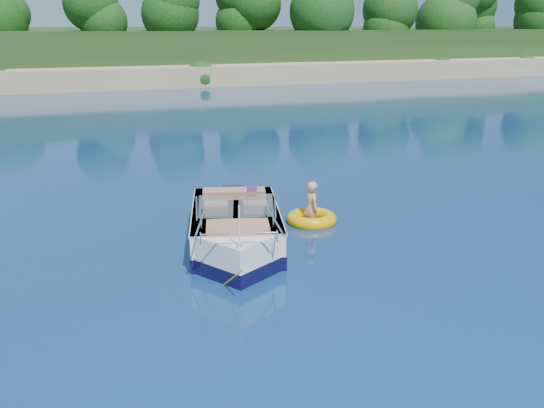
# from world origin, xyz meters

# --- Properties ---
(ground) EXTENTS (160.00, 160.00, 0.00)m
(ground) POSITION_xyz_m (0.00, 0.00, 0.00)
(ground) COLOR #09153F
(ground) RESTS_ON ground
(shoreline) EXTENTS (170.00, 59.00, 6.00)m
(shoreline) POSITION_xyz_m (0.00, 63.77, 0.98)
(shoreline) COLOR #987D58
(shoreline) RESTS_ON ground
(treeline) EXTENTS (150.00, 7.12, 8.19)m
(treeline) POSITION_xyz_m (0.04, 41.01, 5.55)
(treeline) COLOR black
(treeline) RESTS_ON ground
(motorboat) EXTENTS (2.71, 5.15, 1.75)m
(motorboat) POSITION_xyz_m (-0.03, 1.37, 0.34)
(motorboat) COLOR white
(motorboat) RESTS_ON ground
(tow_tube) EXTENTS (1.51, 1.51, 0.32)m
(tow_tube) POSITION_xyz_m (2.17, 2.38, 0.08)
(tow_tube) COLOR #FFAA00
(tow_tube) RESTS_ON ground
(boy) EXTENTS (0.44, 0.79, 1.47)m
(boy) POSITION_xyz_m (2.15, 2.42, 0.00)
(boy) COLOR tan
(boy) RESTS_ON ground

